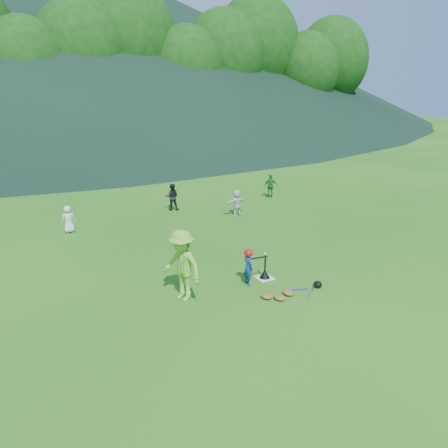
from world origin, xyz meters
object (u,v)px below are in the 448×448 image
(adult_coach, at_px, (182,265))
(fielder_a, at_px, (68,219))
(fielder_c, at_px, (271,186))
(batter_child, at_px, (248,267))
(fielder_b, at_px, (172,197))
(equipment_pile, at_px, (289,293))
(batting_tee, at_px, (265,274))
(home_plate, at_px, (265,278))
(fielder_d, at_px, (237,203))

(adult_coach, distance_m, fielder_a, 7.05)
(fielder_a, bearing_deg, fielder_c, -175.39)
(batter_child, height_order, fielder_b, fielder_b)
(equipment_pile, bearing_deg, fielder_c, 59.50)
(batting_tee, bearing_deg, batter_child, -169.95)
(home_plate, relative_size, adult_coach, 0.24)
(fielder_a, height_order, batting_tee, fielder_a)
(fielder_c, height_order, fielder_d, fielder_c)
(fielder_b, bearing_deg, fielder_a, 37.98)
(adult_coach, relative_size, equipment_pile, 1.02)
(batter_child, relative_size, fielder_c, 0.87)
(fielder_a, relative_size, fielder_d, 0.93)
(home_plate, relative_size, fielder_a, 0.44)
(fielder_d, bearing_deg, batter_child, 57.01)
(home_plate, distance_m, adult_coach, 2.68)
(batter_child, xyz_separation_m, fielder_b, (0.84, 7.94, 0.09))
(fielder_c, bearing_deg, fielder_b, 12.98)
(fielder_c, height_order, batting_tee, fielder_c)
(batting_tee, height_order, equipment_pile, batting_tee)
(batter_child, relative_size, fielder_b, 0.85)
(fielder_a, relative_size, batting_tee, 1.49)
(fielder_b, distance_m, fielder_d, 2.90)
(fielder_a, bearing_deg, fielder_b, -167.57)
(batter_child, bearing_deg, fielder_a, 29.43)
(fielder_b, xyz_separation_m, fielder_d, (2.08, -2.02, -0.04))
(fielder_d, xyz_separation_m, batting_tee, (-2.31, -5.80, -0.42))
(fielder_b, bearing_deg, fielder_d, 160.04)
(batter_child, distance_m, fielder_a, 7.75)
(adult_coach, bearing_deg, batter_child, 66.44)
(batting_tee, bearing_deg, fielder_b, 88.33)
(fielder_a, xyz_separation_m, equipment_pile, (4.25, -7.89, -0.44))
(home_plate, height_order, equipment_pile, equipment_pile)
(batter_child, bearing_deg, fielder_d, -24.85)
(home_plate, height_order, batter_child, batter_child)
(batter_child, relative_size, fielder_a, 0.98)
(home_plate, relative_size, batter_child, 0.45)
(fielder_a, bearing_deg, batting_tee, 120.94)
(home_plate, xyz_separation_m, batter_child, (-0.61, -0.11, 0.49))
(fielder_c, relative_size, batting_tee, 1.69)
(fielder_c, bearing_deg, fielder_d, 47.52)
(fielder_a, bearing_deg, fielder_d, 170.63)
(home_plate, bearing_deg, fielder_c, 55.90)
(equipment_pile, bearing_deg, home_plate, 89.91)
(batter_child, bearing_deg, batting_tee, -78.52)
(adult_coach, bearing_deg, equipment_pile, 44.09)
(fielder_a, bearing_deg, home_plate, 120.94)
(home_plate, distance_m, equipment_pile, 1.16)
(batter_child, relative_size, fielder_d, 0.91)
(home_plate, xyz_separation_m, fielder_a, (-4.25, 6.73, 0.50))
(fielder_b, bearing_deg, home_plate, 112.57)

